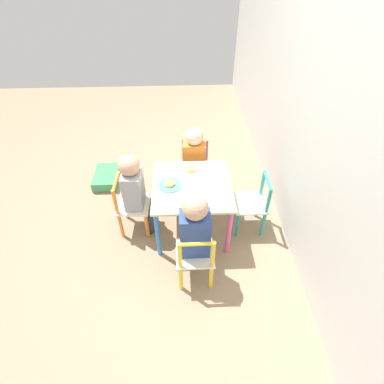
{
  "coord_description": "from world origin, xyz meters",
  "views": [
    {
      "loc": [
        1.71,
        -0.07,
        1.98
      ],
      "look_at": [
        0.0,
        0.0,
        0.41
      ],
      "focal_mm": 28.0,
      "sensor_mm": 36.0,
      "label": 1
    }
  ],
  "objects_px": {
    "chair_teal": "(253,205)",
    "child_front": "(136,188)",
    "kids_table": "(192,192)",
    "chair_orange": "(131,206)",
    "plate_front": "(170,185)",
    "child_right": "(195,230)",
    "plate_right": "(193,200)",
    "storage_bin": "(107,177)",
    "chair_yellow": "(196,257)",
    "child_left": "(194,158)",
    "chair_purple": "(195,169)",
    "plate_left": "(191,170)"
  },
  "relations": [
    {
      "from": "chair_teal",
      "to": "child_front",
      "type": "distance_m",
      "value": 0.95
    },
    {
      "from": "kids_table",
      "to": "child_left",
      "type": "bearing_deg",
      "value": 174.77
    },
    {
      "from": "chair_teal",
      "to": "storage_bin",
      "type": "relative_size",
      "value": 1.46
    },
    {
      "from": "child_left",
      "to": "chair_purple",
      "type": "bearing_deg",
      "value": 90.0
    },
    {
      "from": "chair_yellow",
      "to": "plate_front",
      "type": "distance_m",
      "value": 0.58
    },
    {
      "from": "chair_teal",
      "to": "plate_right",
      "type": "height_order",
      "value": "chair_teal"
    },
    {
      "from": "chair_yellow",
      "to": "child_front",
      "type": "relative_size",
      "value": 0.7
    },
    {
      "from": "plate_right",
      "to": "storage_bin",
      "type": "xyz_separation_m",
      "value": [
        -0.83,
        -0.84,
        -0.44
      ]
    },
    {
      "from": "chair_teal",
      "to": "chair_purple",
      "type": "bearing_deg",
      "value": -137.43
    },
    {
      "from": "chair_teal",
      "to": "child_left",
      "type": "distance_m",
      "value": 0.65
    },
    {
      "from": "plate_front",
      "to": "chair_teal",
      "type": "bearing_deg",
      "value": 89.73
    },
    {
      "from": "storage_bin",
      "to": "plate_right",
      "type": "bearing_deg",
      "value": 45.45
    },
    {
      "from": "chair_teal",
      "to": "plate_right",
      "type": "distance_m",
      "value": 0.58
    },
    {
      "from": "plate_front",
      "to": "chair_yellow",
      "type": "bearing_deg",
      "value": 19.19
    },
    {
      "from": "chair_orange",
      "to": "plate_front",
      "type": "xyz_separation_m",
      "value": [
        0.03,
        0.33,
        0.24
      ]
    },
    {
      "from": "plate_right",
      "to": "plate_front",
      "type": "bearing_deg",
      "value": -135.0
    },
    {
      "from": "chair_orange",
      "to": "child_right",
      "type": "relative_size",
      "value": 0.66
    },
    {
      "from": "kids_table",
      "to": "plate_right",
      "type": "bearing_deg",
      "value": 0.0
    },
    {
      "from": "chair_teal",
      "to": "plate_left",
      "type": "bearing_deg",
      "value": -108.87
    },
    {
      "from": "kids_table",
      "to": "chair_orange",
      "type": "height_order",
      "value": "chair_orange"
    },
    {
      "from": "child_left",
      "to": "child_right",
      "type": "height_order",
      "value": "child_right"
    },
    {
      "from": "kids_table",
      "to": "storage_bin",
      "type": "bearing_deg",
      "value": -128.0
    },
    {
      "from": "chair_yellow",
      "to": "chair_teal",
      "type": "height_order",
      "value": "same"
    },
    {
      "from": "child_right",
      "to": "chair_yellow",
      "type": "bearing_deg",
      "value": 90.0
    },
    {
      "from": "kids_table",
      "to": "child_front",
      "type": "height_order",
      "value": "child_front"
    },
    {
      "from": "chair_orange",
      "to": "chair_yellow",
      "type": "relative_size",
      "value": 1.0
    },
    {
      "from": "child_right",
      "to": "child_left",
      "type": "bearing_deg",
      "value": -92.76
    },
    {
      "from": "child_front",
      "to": "storage_bin",
      "type": "height_order",
      "value": "child_front"
    },
    {
      "from": "kids_table",
      "to": "chair_purple",
      "type": "relative_size",
      "value": 1.16
    },
    {
      "from": "chair_orange",
      "to": "child_left",
      "type": "bearing_deg",
      "value": -49.75
    },
    {
      "from": "chair_yellow",
      "to": "plate_right",
      "type": "bearing_deg",
      "value": -89.83
    },
    {
      "from": "plate_left",
      "to": "plate_right",
      "type": "xyz_separation_m",
      "value": [
        0.34,
        -0.0,
        0.0
      ]
    },
    {
      "from": "chair_orange",
      "to": "plate_front",
      "type": "distance_m",
      "value": 0.4
    },
    {
      "from": "chair_orange",
      "to": "storage_bin",
      "type": "distance_m",
      "value": 0.74
    },
    {
      "from": "plate_front",
      "to": "storage_bin",
      "type": "xyz_separation_m",
      "value": [
        -0.66,
        -0.67,
        -0.44
      ]
    },
    {
      "from": "plate_front",
      "to": "plate_left",
      "type": "bearing_deg",
      "value": 135.0
    },
    {
      "from": "chair_yellow",
      "to": "plate_front",
      "type": "xyz_separation_m",
      "value": [
        -0.5,
        -0.17,
        0.24
      ]
    },
    {
      "from": "plate_front",
      "to": "child_right",
      "type": "bearing_deg",
      "value": 21.53
    },
    {
      "from": "child_front",
      "to": "plate_right",
      "type": "height_order",
      "value": "child_front"
    },
    {
      "from": "child_front",
      "to": "child_right",
      "type": "bearing_deg",
      "value": -133.36
    },
    {
      "from": "chair_yellow",
      "to": "plate_right",
      "type": "distance_m",
      "value": 0.4
    },
    {
      "from": "plate_right",
      "to": "storage_bin",
      "type": "bearing_deg",
      "value": -134.55
    },
    {
      "from": "child_right",
      "to": "plate_front",
      "type": "bearing_deg",
      "value": -68.78
    },
    {
      "from": "kids_table",
      "to": "chair_teal",
      "type": "xyz_separation_m",
      "value": [
        0.0,
        0.5,
        -0.16
      ]
    },
    {
      "from": "child_left",
      "to": "child_front",
      "type": "xyz_separation_m",
      "value": [
        0.41,
        -0.47,
        0.03
      ]
    },
    {
      "from": "kids_table",
      "to": "child_right",
      "type": "xyz_separation_m",
      "value": [
        0.44,
        0.0,
        0.05
      ]
    },
    {
      "from": "chair_teal",
      "to": "chair_orange",
      "type": "bearing_deg",
      "value": -91.39
    },
    {
      "from": "chair_orange",
      "to": "plate_left",
      "type": "xyz_separation_m",
      "value": [
        -0.14,
        0.5,
        0.24
      ]
    },
    {
      "from": "kids_table",
      "to": "plate_front",
      "type": "height_order",
      "value": "plate_front"
    },
    {
      "from": "chair_orange",
      "to": "plate_right",
      "type": "distance_m",
      "value": 0.58
    }
  ]
}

